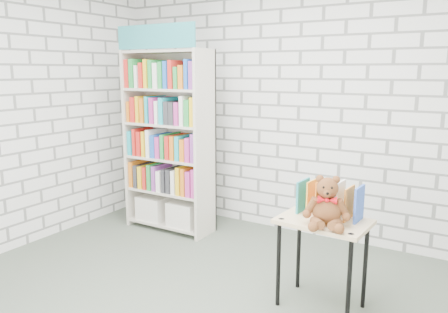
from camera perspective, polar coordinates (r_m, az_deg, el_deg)
The scene contains 6 objects.
ground at distance 3.46m, azimuth -4.03°, elevation -19.74°, with size 4.50×4.50×0.00m, color #4A5447.
room_shell at distance 2.97m, azimuth -4.50°, elevation 11.28°, with size 4.52×4.02×2.81m.
bookshelf at distance 4.87m, azimuth -7.19°, elevation 2.15°, with size 1.00×0.39×2.24m.
display_table at distance 3.37m, azimuth 12.82°, elevation -9.61°, with size 0.68×0.50×0.70m.
table_books at distance 3.39m, azimuth 13.67°, elevation -5.39°, with size 0.47×0.23×0.27m.
teddy_bear at distance 3.18m, azimuth 13.28°, elevation -6.29°, with size 0.33×0.32×0.36m.
Camera 1 is at (1.72, -2.42, 1.78)m, focal length 35.00 mm.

